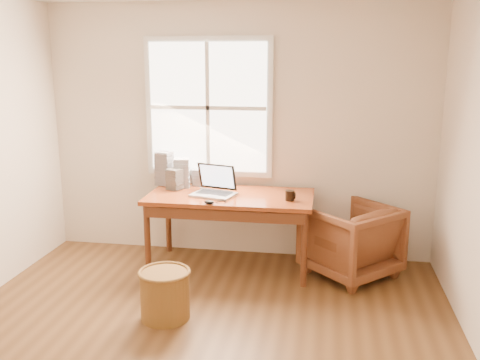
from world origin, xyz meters
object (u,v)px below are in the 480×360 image
at_px(laptop, 213,181).
at_px(cd_stack_a, 182,173).
at_px(armchair, 351,240).
at_px(desk, 230,197).
at_px(coffee_mug, 290,195).
at_px(wicker_stool, 165,295).

distance_m(laptop, cd_stack_a, 0.49).
bearing_deg(cd_stack_a, armchair, -7.28).
distance_m(desk, armchair, 1.23).
bearing_deg(coffee_mug, wicker_stool, -125.51).
height_order(armchair, coffee_mug, coffee_mug).
height_order(laptop, coffee_mug, laptop).
relative_size(laptop, cd_stack_a, 1.32).
bearing_deg(armchair, cd_stack_a, -51.81).
xyz_separation_m(laptop, cd_stack_a, (-0.39, 0.29, 0.01)).
xyz_separation_m(desk, coffee_mug, (0.59, -0.12, 0.07)).
relative_size(laptop, coffee_mug, 4.15).
relative_size(desk, laptop, 4.00).
distance_m(coffee_mug, cd_stack_a, 1.18).
height_order(armchair, laptop, laptop).
height_order(armchair, cd_stack_a, cd_stack_a).
relative_size(desk, coffee_mug, 16.58).
height_order(wicker_stool, coffee_mug, coffee_mug).
height_order(desk, wicker_stool, desk).
bearing_deg(laptop, wicker_stool, -83.94).
bearing_deg(cd_stack_a, wicker_stool, -80.94).
bearing_deg(desk, wicker_stool, -106.21).
relative_size(wicker_stool, coffee_mug, 4.07).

